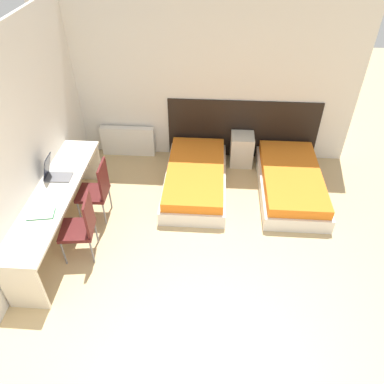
# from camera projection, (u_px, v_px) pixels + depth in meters

# --- Properties ---
(ground_plane) EXTENTS (20.00, 20.00, 0.00)m
(ground_plane) POSITION_uv_depth(u_px,v_px,m) (178.00, 369.00, 3.82)
(ground_plane) COLOR tan
(wall_back) EXTENTS (5.09, 0.05, 2.70)m
(wall_back) POSITION_uv_depth(u_px,v_px,m) (200.00, 82.00, 6.02)
(wall_back) COLOR silver
(wall_back) RESTS_ON ground_plane
(wall_left) EXTENTS (0.05, 4.96, 2.70)m
(wall_left) POSITION_uv_depth(u_px,v_px,m) (23.00, 145.00, 4.59)
(wall_left) COLOR silver
(wall_left) RESTS_ON ground_plane
(headboard_panel) EXTENTS (2.57, 0.03, 1.07)m
(headboard_panel) POSITION_uv_depth(u_px,v_px,m) (242.00, 130.00, 6.47)
(headboard_panel) COLOR black
(headboard_panel) RESTS_ON ground_plane
(bed_near_window) EXTENTS (0.96, 1.87, 0.38)m
(bed_near_window) POSITION_uv_depth(u_px,v_px,m) (195.00, 178.00, 5.99)
(bed_near_window) COLOR silver
(bed_near_window) RESTS_ON ground_plane
(bed_near_door) EXTENTS (0.96, 1.87, 0.38)m
(bed_near_door) POSITION_uv_depth(u_px,v_px,m) (291.00, 182.00, 5.91)
(bed_near_door) COLOR silver
(bed_near_door) RESTS_ON ground_plane
(nightstand) EXTENTS (0.38, 0.39, 0.55)m
(nightstand) POSITION_uv_depth(u_px,v_px,m) (242.00, 149.00, 6.46)
(nightstand) COLOR beige
(nightstand) RESTS_ON ground_plane
(radiator) EXTENTS (0.95, 0.12, 0.54)m
(radiator) POSITION_uv_depth(u_px,v_px,m) (128.00, 141.00, 6.68)
(radiator) COLOR silver
(radiator) RESTS_ON ground_plane
(desk) EXTENTS (0.53, 2.50, 0.73)m
(desk) POSITION_uv_depth(u_px,v_px,m) (56.00, 200.00, 4.95)
(desk) COLOR beige
(desk) RESTS_ON ground_plane
(chair_near_laptop) EXTENTS (0.42, 0.42, 0.93)m
(chair_near_laptop) POSITION_uv_depth(u_px,v_px,m) (97.00, 189.00, 5.26)
(chair_near_laptop) COLOR #511919
(chair_near_laptop) RESTS_ON ground_plane
(chair_near_notebook) EXTENTS (0.47, 0.47, 0.93)m
(chair_near_notebook) POSITION_uv_depth(u_px,v_px,m) (81.00, 225.00, 4.70)
(chair_near_notebook) COLOR #511919
(chair_near_notebook) RESTS_ON ground_plane
(laptop) EXTENTS (0.35, 0.23, 0.35)m
(laptop) POSITION_uv_depth(u_px,v_px,m) (55.00, 173.00, 5.04)
(laptop) COLOR slate
(laptop) RESTS_ON desk
(open_notebook) EXTENTS (0.34, 0.24, 0.02)m
(open_notebook) POSITION_uv_depth(u_px,v_px,m) (41.00, 214.00, 4.51)
(open_notebook) COLOR #236B3D
(open_notebook) RESTS_ON desk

